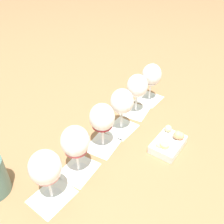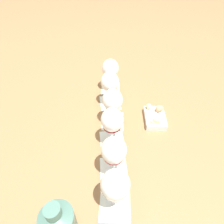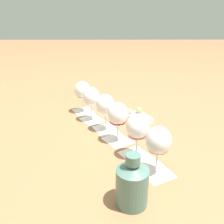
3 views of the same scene
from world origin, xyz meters
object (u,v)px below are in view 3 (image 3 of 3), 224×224
object	(u,v)px
wine_glass_3	(106,106)
snack_dish	(139,117)
ceramic_vase	(133,183)
wine_glass_1	(138,128)
wine_glass_2	(119,116)
wine_glass_5	(83,92)
wine_glass_4	(92,98)
wine_glass_0	(159,143)

from	to	relation	value
wine_glass_3	snack_dish	size ratio (longest dim) A/B	1.09
ceramic_vase	wine_glass_1	bearing A→B (deg)	-8.94
wine_glass_1	snack_dish	xyz separation A→B (m)	(0.32, -0.04, -0.10)
wine_glass_2	wine_glass_5	distance (m)	0.37
wine_glass_4	ceramic_vase	size ratio (longest dim) A/B	1.04
wine_glass_2	wine_glass_3	distance (m)	0.12
wine_glass_0	wine_glass_4	bearing A→B (deg)	30.15
wine_glass_0	wine_glass_2	xyz separation A→B (m)	(0.22, 0.13, 0.00)
wine_glass_0	wine_glass_4	size ratio (longest dim) A/B	1.00
wine_glass_0	wine_glass_4	xyz separation A→B (m)	(0.44, 0.25, -0.00)
wine_glass_2	snack_dish	world-z (taller)	wine_glass_2
wine_glass_2	wine_glass_5	size ratio (longest dim) A/B	1.00
wine_glass_4	ceramic_vase	world-z (taller)	wine_glass_4
wine_glass_2	wine_glass_0	bearing A→B (deg)	-150.04
wine_glass_3	wine_glass_2	bearing A→B (deg)	-152.91
wine_glass_2	wine_glass_1	bearing A→B (deg)	-149.71
wine_glass_4	wine_glass_3	bearing A→B (deg)	-146.75
wine_glass_0	wine_glass_5	xyz separation A→B (m)	(0.54, 0.31, -0.00)
wine_glass_4	snack_dish	distance (m)	0.26
wine_glass_5	wine_glass_1	bearing A→B (deg)	-150.38
wine_glass_5	snack_dish	size ratio (longest dim) A/B	1.09
wine_glass_3	snack_dish	xyz separation A→B (m)	(0.10, -0.17, -0.10)
wine_glass_2	wine_glass_3	world-z (taller)	same
wine_glass_0	wine_glass_3	distance (m)	0.37
wine_glass_3	wine_glass_5	size ratio (longest dim) A/B	1.00
wine_glass_2	wine_glass_4	world-z (taller)	same
wine_glass_1	wine_glass_2	world-z (taller)	same
wine_glass_3	wine_glass_1	bearing A→B (deg)	-151.18
ceramic_vase	snack_dish	bearing A→B (deg)	-8.30
wine_glass_4	wine_glass_5	world-z (taller)	same
wine_glass_0	wine_glass_5	world-z (taller)	same
wine_glass_5	ceramic_vase	xyz separation A→B (m)	(-0.69, -0.21, -0.05)
wine_glass_0	ceramic_vase	bearing A→B (deg)	145.99
wine_glass_2	ceramic_vase	distance (m)	0.37
wine_glass_1	snack_dish	distance (m)	0.34
wine_glass_0	wine_glass_2	world-z (taller)	same
wine_glass_1	snack_dish	bearing A→B (deg)	-7.81
wine_glass_4	wine_glass_5	size ratio (longest dim) A/B	1.00
ceramic_vase	wine_glass_3	bearing A→B (deg)	10.17
wine_glass_1	wine_glass_4	world-z (taller)	same
wine_glass_4	snack_dish	world-z (taller)	wine_glass_4
wine_glass_0	wine_glass_4	distance (m)	0.50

